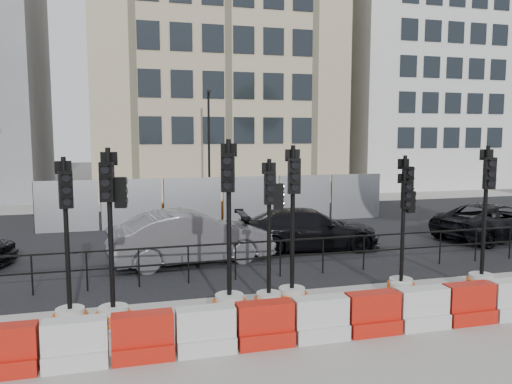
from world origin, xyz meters
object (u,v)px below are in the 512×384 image
object	(u,v)px
traffic_signal_a	(69,294)
traffic_signal_d	(269,275)
traffic_signal_h	(482,262)
car_c	(308,229)

from	to	relation	value
traffic_signal_a	traffic_signal_d	distance (m)	3.99
traffic_signal_a	traffic_signal_h	distance (m)	9.24
traffic_signal_d	traffic_signal_h	size ratio (longest dim) A/B	0.93
traffic_signal_a	traffic_signal_d	bearing A→B (deg)	-15.48
traffic_signal_h	car_c	bearing A→B (deg)	128.59
traffic_signal_d	traffic_signal_a	bearing A→B (deg)	-171.35
car_c	traffic_signal_h	bearing A→B (deg)	-148.96
traffic_signal_a	traffic_signal_h	xyz separation A→B (m)	(9.24, -0.10, 0.03)
traffic_signal_a	car_c	xyz separation A→B (m)	(6.81, 5.04, -0.01)
traffic_signal_a	traffic_signal_h	bearing A→B (deg)	-15.50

